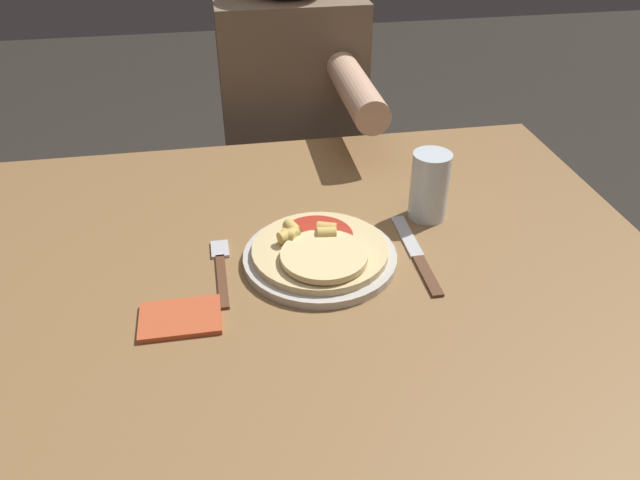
% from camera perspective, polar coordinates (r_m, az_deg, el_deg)
% --- Properties ---
extents(dining_table, '(1.14, 0.95, 0.72)m').
position_cam_1_polar(dining_table, '(1.02, -1.07, -7.55)').
color(dining_table, olive).
rests_on(dining_table, ground_plane).
extents(plate, '(0.24, 0.24, 0.01)m').
position_cam_1_polar(plate, '(0.98, 0.00, -1.60)').
color(plate, beige).
rests_on(plate, dining_table).
extents(pizza, '(0.21, 0.21, 0.04)m').
position_cam_1_polar(pizza, '(0.96, -0.04, -0.88)').
color(pizza, '#E0C689').
rests_on(pizza, plate).
extents(fork, '(0.03, 0.18, 0.00)m').
position_cam_1_polar(fork, '(0.97, -9.01, -2.56)').
color(fork, brown).
rests_on(fork, dining_table).
extents(knife, '(0.02, 0.22, 0.00)m').
position_cam_1_polar(knife, '(1.00, 8.83, -1.34)').
color(knife, brown).
rests_on(knife, dining_table).
extents(drinking_glass, '(0.07, 0.07, 0.12)m').
position_cam_1_polar(drinking_glass, '(1.08, 9.98, 4.89)').
color(drinking_glass, silver).
rests_on(drinking_glass, dining_table).
extents(napkin, '(0.11, 0.08, 0.01)m').
position_cam_1_polar(napkin, '(0.89, -12.66, -6.99)').
color(napkin, '#C6512D').
rests_on(napkin, dining_table).
extents(person_diner, '(0.34, 0.52, 1.16)m').
position_cam_1_polar(person_diner, '(1.60, -2.46, 11.23)').
color(person_diner, '#2D2D38').
rests_on(person_diner, ground_plane).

